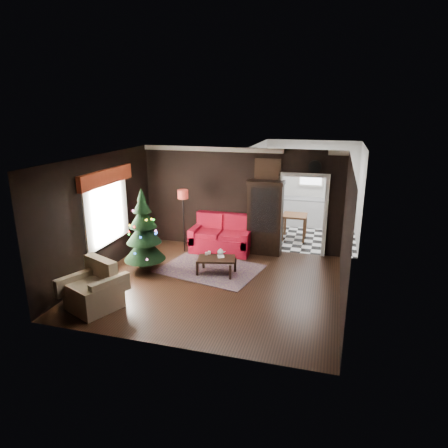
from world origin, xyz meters
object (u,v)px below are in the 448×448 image
(teapot, at_px, (220,252))
(kitchen_table, at_px, (294,227))
(loveseat, at_px, (221,234))
(armchair, at_px, (93,287))
(floor_lamp, at_px, (184,222))
(coffee_table, at_px, (217,266))
(wall_clock, at_px, (315,167))
(curio_cabinet, at_px, (265,219))
(christmas_tree, at_px, (143,230))

(teapot, xyz_separation_m, kitchen_table, (1.45, 2.94, -0.11))
(loveseat, height_order, armchair, loveseat)
(floor_lamp, bearing_deg, coffee_table, -43.45)
(armchair, distance_m, coffee_table, 2.91)
(floor_lamp, xyz_separation_m, kitchen_table, (2.79, 1.92, -0.45))
(teapot, distance_m, wall_clock, 3.23)
(loveseat, distance_m, floor_lamp, 1.07)
(floor_lamp, distance_m, teapot, 1.72)
(teapot, height_order, kitchen_table, kitchen_table)
(loveseat, relative_size, curio_cabinet, 0.89)
(curio_cabinet, xyz_separation_m, teapot, (-0.80, -1.51, -0.46))
(wall_clock, bearing_deg, kitchen_table, 113.75)
(floor_lamp, distance_m, kitchen_table, 3.41)
(christmas_tree, bearing_deg, coffee_table, 9.81)
(floor_lamp, height_order, kitchen_table, floor_lamp)
(loveseat, relative_size, christmas_tree, 0.90)
(floor_lamp, relative_size, teapot, 10.61)
(loveseat, height_order, curio_cabinet, curio_cabinet)
(floor_lamp, relative_size, kitchen_table, 2.39)
(coffee_table, distance_m, teapot, 0.35)
(armchair, xyz_separation_m, wall_clock, (3.88, 4.14, 1.92))
(loveseat, height_order, christmas_tree, christmas_tree)
(wall_clock, bearing_deg, curio_cabinet, -171.47)
(curio_cabinet, xyz_separation_m, coffee_table, (-0.84, -1.72, -0.74))
(christmas_tree, distance_m, coffee_table, 1.93)
(kitchen_table, bearing_deg, floor_lamp, -145.46)
(loveseat, xyz_separation_m, teapot, (0.35, -1.29, -0.01))
(christmas_tree, xyz_separation_m, teapot, (1.75, 0.50, -0.56))
(armchair, bearing_deg, christmas_tree, 109.62)
(coffee_table, height_order, kitchen_table, kitchen_table)
(christmas_tree, relative_size, teapot, 11.13)
(curio_cabinet, bearing_deg, teapot, -117.82)
(armchair, xyz_separation_m, kitchen_table, (3.33, 5.39, -0.09))
(armchair, bearing_deg, curio_cabinet, 79.49)
(curio_cabinet, distance_m, floor_lamp, 2.19)
(christmas_tree, xyz_separation_m, armchair, (-0.13, -1.94, -0.59))
(curio_cabinet, relative_size, wall_clock, 5.94)
(floor_lamp, relative_size, christmas_tree, 0.95)
(loveseat, distance_m, curio_cabinet, 1.25)
(loveseat, relative_size, wall_clock, 5.31)
(coffee_table, height_order, wall_clock, wall_clock)
(loveseat, distance_m, christmas_tree, 2.34)
(wall_clock, distance_m, kitchen_table, 2.43)
(wall_clock, bearing_deg, floor_lamp, -168.68)
(curio_cabinet, relative_size, coffee_table, 2.17)
(loveseat, xyz_separation_m, curio_cabinet, (1.15, 0.22, 0.45))
(floor_lamp, distance_m, armchair, 3.53)
(christmas_tree, relative_size, kitchen_table, 2.51)
(christmas_tree, xyz_separation_m, wall_clock, (3.74, 2.19, 1.33))
(curio_cabinet, bearing_deg, armchair, -124.07)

